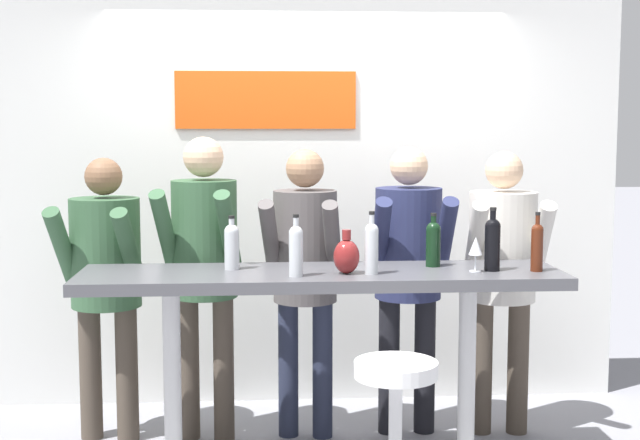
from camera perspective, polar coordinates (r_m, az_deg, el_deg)
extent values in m
cube|color=silver|center=(5.74, -0.83, 2.51)|extent=(4.04, 0.10, 2.86)
cube|color=#DB5114|center=(5.66, -3.49, 7.67)|extent=(1.14, 0.02, 0.36)
cube|color=#4C4C51|center=(4.51, 0.08, -3.67)|extent=(2.44, 0.61, 0.06)
cylinder|color=silver|center=(4.63, -9.43, -9.90)|extent=(0.09, 0.09, 1.00)
cylinder|color=silver|center=(4.73, 9.38, -9.54)|extent=(0.09, 0.09, 1.00)
cylinder|color=white|center=(3.95, 4.88, -9.50)|extent=(0.37, 0.37, 0.07)
cylinder|color=#473D33|center=(5.32, -14.47, -9.41)|extent=(0.13, 0.13, 0.77)
cylinder|color=#473D33|center=(5.25, -12.25, -9.57)|extent=(0.13, 0.13, 0.77)
cylinder|color=#335638|center=(5.14, -13.56, -2.03)|extent=(0.46, 0.46, 0.61)
sphere|color=brown|center=(5.10, -13.69, 2.72)|extent=(0.21, 0.21, 0.21)
cylinder|color=#335638|center=(5.07, -16.13, -1.72)|extent=(0.16, 0.39, 0.48)
cylinder|color=#335638|center=(4.94, -12.14, -1.82)|extent=(0.16, 0.39, 0.48)
cylinder|color=#473D33|center=(5.20, -8.38, -9.33)|extent=(0.12, 0.12, 0.83)
cylinder|color=#473D33|center=(5.15, -6.19, -9.44)|extent=(0.12, 0.12, 0.83)
cylinder|color=#335638|center=(5.03, -7.40, -1.20)|extent=(0.43, 0.43, 0.66)
sphere|color=#D6AD89|center=(4.99, -7.48, 4.02)|extent=(0.22, 0.22, 0.22)
cylinder|color=#335638|center=(4.91, -9.83, -0.86)|extent=(0.16, 0.40, 0.51)
cylinder|color=#335638|center=(4.83, -5.86, -0.92)|extent=(0.16, 0.40, 0.51)
cylinder|color=#23283D|center=(5.20, -2.04, -9.46)|extent=(0.12, 0.12, 0.80)
cylinder|color=#23283D|center=(5.17, 0.16, -9.54)|extent=(0.12, 0.12, 0.80)
cylinder|color=#514C4C|center=(5.04, -0.96, -1.68)|extent=(0.42, 0.42, 0.63)
sphere|color=#9E7556|center=(5.00, -0.97, 3.32)|extent=(0.22, 0.22, 0.22)
cylinder|color=#514C4C|center=(4.91, -3.17, -1.36)|extent=(0.15, 0.39, 0.49)
cylinder|color=#514C4C|center=(4.86, 0.81, -1.43)|extent=(0.15, 0.39, 0.49)
cylinder|color=black|center=(5.26, 4.44, -9.26)|extent=(0.12, 0.12, 0.80)
cylinder|color=black|center=(5.29, 6.71, -9.19)|extent=(0.12, 0.12, 0.80)
cylinder|color=#23284C|center=(5.13, 5.66, -1.48)|extent=(0.39, 0.39, 0.63)
sphere|color=#D6AD89|center=(5.09, 5.72, 3.46)|extent=(0.22, 0.22, 0.22)
cylinder|color=#23284C|center=(4.95, 3.88, -1.22)|extent=(0.10, 0.39, 0.49)
cylinder|color=#23284C|center=(5.01, 7.99, -1.18)|extent=(0.10, 0.39, 0.49)
cylinder|color=#473D33|center=(5.33, 10.31, -9.21)|extent=(0.12, 0.12, 0.79)
cylinder|color=#473D33|center=(5.37, 12.55, -9.14)|extent=(0.12, 0.12, 0.79)
cylinder|color=beige|center=(5.21, 11.60, -1.65)|extent=(0.41, 0.41, 0.62)
sphere|color=#D6AD89|center=(5.16, 11.71, 3.14)|extent=(0.21, 0.21, 0.21)
cylinder|color=beige|center=(5.02, 9.92, -1.39)|extent=(0.12, 0.39, 0.49)
cylinder|color=beige|center=(5.09, 13.96, -1.38)|extent=(0.12, 0.39, 0.49)
cylinder|color=#B7BCC1|center=(4.56, -5.66, -1.96)|extent=(0.08, 0.08, 0.19)
sphere|color=#B7BCC1|center=(4.55, -5.68, -0.76)|extent=(0.08, 0.08, 0.08)
cylinder|color=#B7BCC1|center=(4.55, -5.68, -0.33)|extent=(0.03, 0.03, 0.07)
cylinder|color=black|center=(4.54, -5.69, 0.19)|extent=(0.03, 0.03, 0.01)
cylinder|color=black|center=(4.67, 7.25, -1.78)|extent=(0.08, 0.08, 0.20)
sphere|color=black|center=(4.66, 7.27, -0.58)|extent=(0.08, 0.08, 0.08)
cylinder|color=black|center=(4.66, 7.28, -0.16)|extent=(0.03, 0.03, 0.07)
cylinder|color=black|center=(4.65, 7.28, 0.35)|extent=(0.03, 0.03, 0.01)
cylinder|color=#B7BCC1|center=(4.34, -1.55, -2.23)|extent=(0.07, 0.07, 0.21)
sphere|color=#B7BCC1|center=(4.32, -1.55, -0.83)|extent=(0.07, 0.07, 0.07)
cylinder|color=#B7BCC1|center=(4.32, -1.55, -0.33)|extent=(0.03, 0.03, 0.08)
cylinder|color=black|center=(4.31, -1.55, 0.27)|extent=(0.03, 0.03, 0.02)
cylinder|color=#B7BCC1|center=(4.40, 3.32, -2.07)|extent=(0.07, 0.07, 0.22)
sphere|color=#B7BCC1|center=(4.39, 3.33, -0.65)|extent=(0.07, 0.07, 0.07)
cylinder|color=#B7BCC1|center=(4.39, 3.33, -0.15)|extent=(0.03, 0.03, 0.08)
cylinder|color=black|center=(4.38, 3.33, 0.46)|extent=(0.03, 0.03, 0.02)
cylinder|color=black|center=(4.58, 10.97, -1.81)|extent=(0.08, 0.08, 0.23)
sphere|color=black|center=(4.57, 11.00, -0.40)|extent=(0.08, 0.08, 0.08)
cylinder|color=black|center=(4.56, 11.01, 0.10)|extent=(0.03, 0.03, 0.08)
cylinder|color=black|center=(4.56, 11.02, 0.70)|extent=(0.03, 0.03, 0.02)
cylinder|color=#4C1E0F|center=(4.62, 13.71, -1.91)|extent=(0.06, 0.06, 0.21)
sphere|color=#4C1E0F|center=(4.60, 13.75, -0.62)|extent=(0.06, 0.06, 0.06)
cylinder|color=#4C1E0F|center=(4.60, 13.76, -0.16)|extent=(0.02, 0.02, 0.07)
cylinder|color=black|center=(4.59, 13.77, 0.40)|extent=(0.03, 0.03, 0.02)
cylinder|color=silver|center=(4.55, 9.90, -3.25)|extent=(0.06, 0.06, 0.01)
cylinder|color=silver|center=(4.54, 9.91, -2.71)|extent=(0.01, 0.01, 0.08)
cone|color=silver|center=(4.53, 9.93, -1.64)|extent=(0.07, 0.07, 0.09)
ellipsoid|color=maroon|center=(4.42, 1.70, -2.36)|extent=(0.13, 0.13, 0.17)
cylinder|color=maroon|center=(4.40, 1.71, -0.95)|extent=(0.04, 0.04, 0.05)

